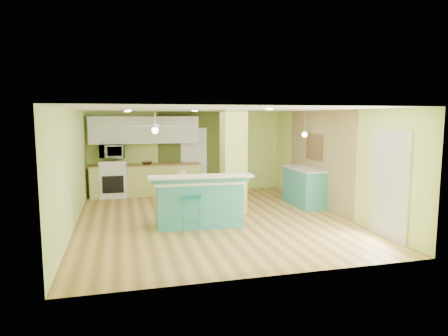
{
  "coord_description": "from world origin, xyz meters",
  "views": [
    {
      "loc": [
        -1.99,
        -8.8,
        2.34
      ],
      "look_at": [
        0.39,
        0.4,
        1.12
      ],
      "focal_mm": 32.0,
      "sensor_mm": 36.0,
      "label": 1
    }
  ],
  "objects_px": {
    "peninsula": "(199,201)",
    "side_counter": "(304,186)",
    "bar_stool": "(192,195)",
    "canister": "(182,175)",
    "fruit_bowl": "(147,163)"
  },
  "relations": [
    {
      "from": "peninsula",
      "to": "side_counter",
      "type": "relative_size",
      "value": 1.41
    },
    {
      "from": "bar_stool",
      "to": "side_counter",
      "type": "height_order",
      "value": "bar_stool"
    },
    {
      "from": "side_counter",
      "to": "peninsula",
      "type": "bearing_deg",
      "value": -157.85
    },
    {
      "from": "canister",
      "to": "fruit_bowl",
      "type": "bearing_deg",
      "value": 99.5
    },
    {
      "from": "bar_stool",
      "to": "side_counter",
      "type": "relative_size",
      "value": 0.73
    },
    {
      "from": "peninsula",
      "to": "fruit_bowl",
      "type": "height_order",
      "value": "peninsula"
    },
    {
      "from": "bar_stool",
      "to": "canister",
      "type": "bearing_deg",
      "value": 112.88
    },
    {
      "from": "canister",
      "to": "peninsula",
      "type": "bearing_deg",
      "value": -41.68
    },
    {
      "from": "bar_stool",
      "to": "fruit_bowl",
      "type": "xyz_separation_m",
      "value": [
        -0.64,
        4.02,
        0.23
      ]
    },
    {
      "from": "side_counter",
      "to": "canister",
      "type": "distance_m",
      "value": 3.6
    },
    {
      "from": "peninsula",
      "to": "side_counter",
      "type": "distance_m",
      "value": 3.35
    },
    {
      "from": "bar_stool",
      "to": "fruit_bowl",
      "type": "distance_m",
      "value": 4.08
    },
    {
      "from": "peninsula",
      "to": "side_counter",
      "type": "xyz_separation_m",
      "value": [
        3.1,
        1.26,
        -0.03
      ]
    },
    {
      "from": "peninsula",
      "to": "canister",
      "type": "relative_size",
      "value": 13.86
    },
    {
      "from": "fruit_bowl",
      "to": "canister",
      "type": "height_order",
      "value": "canister"
    }
  ]
}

